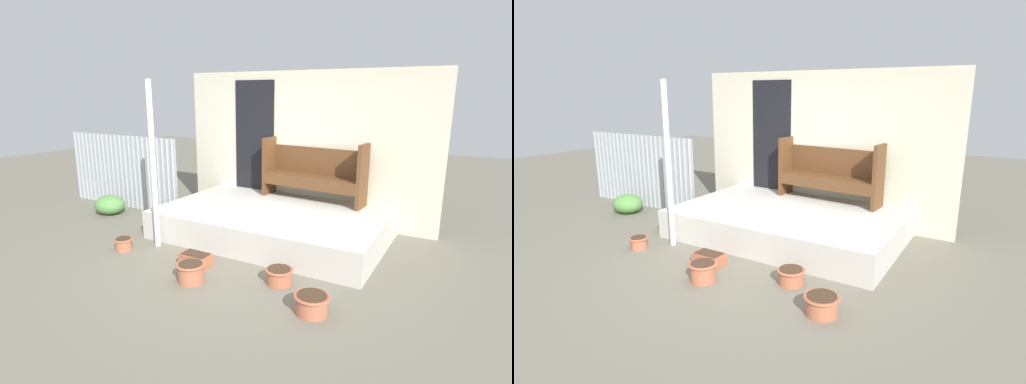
% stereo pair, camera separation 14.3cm
% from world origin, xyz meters
% --- Properties ---
extents(ground_plane, '(24.00, 24.00, 0.00)m').
position_xyz_m(ground_plane, '(0.00, 0.00, 0.00)').
color(ground_plane, '#706B5B').
extents(porch_slab, '(3.44, 2.17, 0.44)m').
position_xyz_m(porch_slab, '(-0.06, 1.09, 0.22)').
color(porch_slab, beige).
rests_on(porch_slab, ground_plane).
extents(house_wall, '(4.64, 0.08, 2.60)m').
position_xyz_m(house_wall, '(-0.10, 2.20, 1.31)').
color(house_wall, beige).
rests_on(house_wall, ground_plane).
extents(fence_corrugated, '(2.78, 0.05, 1.43)m').
position_xyz_m(fence_corrugated, '(-3.46, 1.16, 0.72)').
color(fence_corrugated, '#9EA3A8').
rests_on(fence_corrugated, ground_plane).
extents(support_post, '(0.08, 0.08, 2.41)m').
position_xyz_m(support_post, '(-1.36, -0.13, 1.20)').
color(support_post, white).
rests_on(support_post, ground_plane).
extents(bench, '(1.81, 0.54, 1.02)m').
position_xyz_m(bench, '(0.26, 1.95, 0.95)').
color(bench, brown).
rests_on(bench, porch_slab).
extents(flower_pot_left, '(0.27, 0.27, 0.18)m').
position_xyz_m(flower_pot_left, '(-1.67, -0.51, 0.10)').
color(flower_pot_left, '#B76647').
rests_on(flower_pot_left, ground_plane).
extents(flower_pot_middle, '(0.36, 0.36, 0.24)m').
position_xyz_m(flower_pot_middle, '(-0.19, -0.81, 0.13)').
color(flower_pot_middle, '#B76647').
rests_on(flower_pot_middle, ground_plane).
extents(flower_pot_right, '(0.35, 0.35, 0.20)m').
position_xyz_m(flower_pot_right, '(0.76, -0.33, 0.11)').
color(flower_pot_right, '#B76647').
rests_on(flower_pot_right, ground_plane).
extents(flower_pot_far_right, '(0.38, 0.38, 0.21)m').
position_xyz_m(flower_pot_far_right, '(1.35, -0.76, 0.12)').
color(flower_pot_far_right, '#B76647').
rests_on(flower_pot_far_right, ground_plane).
extents(planter_box_rect, '(0.41, 0.24, 0.17)m').
position_xyz_m(planter_box_rect, '(-0.43, -0.41, 0.08)').
color(planter_box_rect, '#B26042').
rests_on(planter_box_rect, ground_plane).
extents(shrub_by_fence, '(0.58, 0.53, 0.36)m').
position_xyz_m(shrub_by_fence, '(-3.29, 0.64, 0.18)').
color(shrub_by_fence, '#599347').
rests_on(shrub_by_fence, ground_plane).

